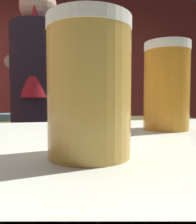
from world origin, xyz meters
TOP-DOWN VIEW (x-y plane):
  - wall_back at (0.00, 2.20)m, footprint 5.20×0.10m
  - prep_counter at (0.35, 0.57)m, footprint 2.10×0.60m
  - back_shelf at (0.20, 1.92)m, footprint 0.96×0.36m
  - bartender at (0.06, 0.11)m, footprint 0.47×0.54m
  - knife_block at (0.73, 0.51)m, footprint 0.10×0.08m
  - mixing_bowl at (-0.21, 0.63)m, footprint 0.20×0.20m
  - chefs_knife at (0.34, 0.52)m, footprint 0.24×0.04m
  - pint_glass_near at (0.33, -0.95)m, footprint 0.08×0.08m
  - pint_glass_far at (0.17, -1.10)m, footprint 0.08×0.08m
  - bottle_hot_sauce at (0.22, 1.84)m, footprint 0.06×0.06m
  - bottle_soy at (0.18, 1.97)m, footprint 0.06×0.06m

SIDE VIEW (x-z plane):
  - prep_counter at x=0.35m, z-range 0.00..0.90m
  - back_shelf at x=0.20m, z-range 0.00..1.11m
  - chefs_knife at x=0.34m, z-range 0.90..0.91m
  - mixing_bowl at x=-0.21m, z-range 0.90..0.96m
  - knife_block at x=0.73m, z-range 0.87..1.14m
  - bartender at x=0.06m, z-range 0.14..1.87m
  - pint_glass_far at x=0.17m, z-range 1.02..1.15m
  - pint_glass_near at x=0.33m, z-range 1.02..1.17m
  - bottle_soy at x=0.18m, z-range 1.08..1.31m
  - bottle_hot_sauce at x=0.22m, z-range 1.08..1.33m
  - wall_back at x=0.00m, z-range 0.00..2.70m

